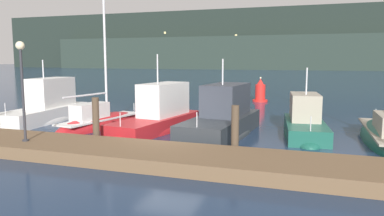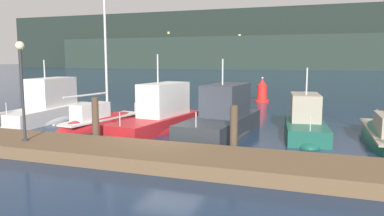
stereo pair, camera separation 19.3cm
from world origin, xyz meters
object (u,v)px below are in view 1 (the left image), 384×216
at_px(dock_lamppost, 22,74).
at_px(motorboat_berth_3, 158,122).
at_px(sailboat_berth_2, 100,125).
at_px(motorboat_berth_1, 45,114).
at_px(motorboat_berth_4, 222,125).
at_px(motorboat_berth_5, 305,128).
at_px(channel_buoy, 260,92).

bearing_deg(dock_lamppost, motorboat_berth_3, 63.48).
bearing_deg(sailboat_berth_2, dock_lamppost, -87.30).
bearing_deg(sailboat_berth_2, motorboat_berth_1, 170.13).
relative_size(motorboat_berth_1, motorboat_berth_4, 0.99).
bearing_deg(motorboat_berth_4, motorboat_berth_1, 177.28).
bearing_deg(motorboat_berth_5, motorboat_berth_4, -163.46).
xyz_separation_m(motorboat_berth_5, dock_lamppost, (-9.95, -6.80, 2.64)).
distance_m(sailboat_berth_2, motorboat_berth_4, 6.53).
height_order(sailboat_berth_2, channel_buoy, sailboat_berth_2).
relative_size(motorboat_berth_3, motorboat_berth_4, 0.99).
xyz_separation_m(channel_buoy, dock_lamppost, (-5.87, -20.16, 2.20)).
bearing_deg(motorboat_berth_1, motorboat_berth_4, -2.72).
height_order(sailboat_berth_2, dock_lamppost, sailboat_berth_2).
height_order(motorboat_berth_1, motorboat_berth_5, motorboat_berth_1).
bearing_deg(sailboat_berth_2, motorboat_berth_4, 1.77).
xyz_separation_m(sailboat_berth_2, motorboat_berth_3, (3.17, 0.34, 0.24)).
bearing_deg(motorboat_berth_4, sailboat_berth_2, -178.23).
bearing_deg(dock_lamppost, sailboat_berth_2, 92.70).
xyz_separation_m(sailboat_berth_2, motorboat_berth_5, (10.21, 1.30, 0.19)).
distance_m(channel_buoy, dock_lamppost, 21.12).
height_order(motorboat_berth_1, sailboat_berth_2, sailboat_berth_2).
height_order(sailboat_berth_2, motorboat_berth_3, sailboat_berth_2).
bearing_deg(motorboat_berth_1, motorboat_berth_5, 2.39).
bearing_deg(motorboat_berth_5, dock_lamppost, -145.65).
bearing_deg(motorboat_berth_3, dock_lamppost, -116.52).
relative_size(motorboat_berth_4, dock_lamppost, 1.93).
relative_size(motorboat_berth_3, dock_lamppost, 1.91).
bearing_deg(channel_buoy, motorboat_berth_3, -101.67).
bearing_deg(channel_buoy, dock_lamppost, -106.24).
bearing_deg(motorboat_berth_3, motorboat_berth_4, -2.37).
distance_m(sailboat_berth_2, motorboat_berth_3, 3.20).
bearing_deg(dock_lamppost, motorboat_berth_1, 124.74).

